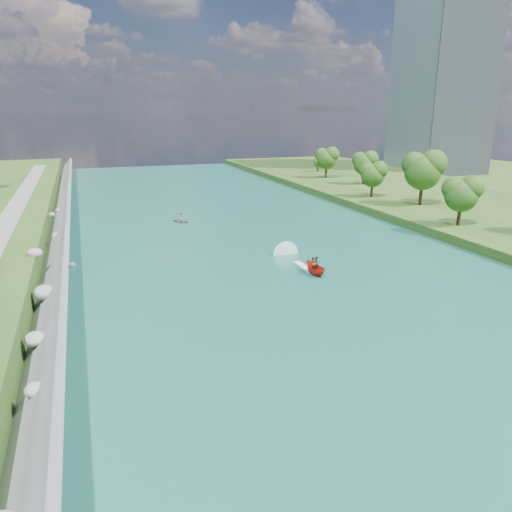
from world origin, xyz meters
name	(u,v)px	position (x,y,z in m)	size (l,w,h in m)	color
ground	(361,332)	(0.00, 0.00, 0.00)	(260.00, 260.00, 0.00)	#2D5119
river_water	(277,266)	(0.00, 20.00, 0.05)	(55.00, 240.00, 0.10)	#185C53
riprap_bank	(52,278)	(-25.87, 18.94, 1.82)	(4.77, 236.00, 4.52)	slate
office_tower	(443,70)	(82.50, 95.00, 30.00)	(22.00, 22.00, 60.00)	gray
trees_east	(491,191)	(38.85, 26.57, 6.51)	(17.19, 142.74, 11.90)	#214F15
motorboat	(308,265)	(3.05, 17.51, 0.71)	(3.60, 18.68, 2.20)	red
raft	(181,220)	(-6.32, 48.81, 0.49)	(3.79, 4.01, 1.68)	gray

